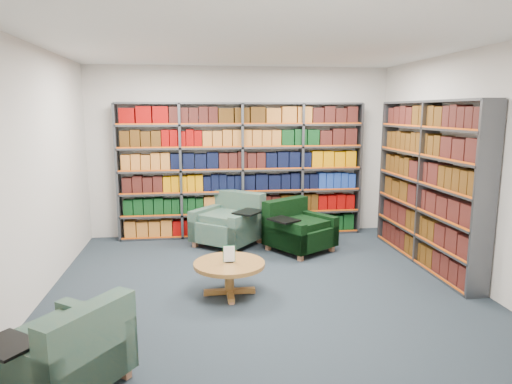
{
  "coord_description": "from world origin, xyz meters",
  "views": [
    {
      "loc": [
        -0.77,
        -5.12,
        2.08
      ],
      "look_at": [
        0.0,
        0.6,
        1.05
      ],
      "focal_mm": 32.0,
      "sensor_mm": 36.0,
      "label": 1
    }
  ],
  "objects": [
    {
      "name": "room_shell",
      "position": [
        0.0,
        0.0,
        1.4
      ],
      "size": [
        5.02,
        5.02,
        2.82
      ],
      "color": "#1F272F",
      "rests_on": "ground"
    },
    {
      "name": "bookshelf_back",
      "position": [
        0.0,
        2.34,
        1.1
      ],
      "size": [
        4.0,
        0.28,
        2.2
      ],
      "color": "#47494F",
      "rests_on": "ground"
    },
    {
      "name": "bookshelf_right",
      "position": [
        2.34,
        0.6,
        1.1
      ],
      "size": [
        0.28,
        2.5,
        2.2
      ],
      "color": "#47494F",
      "rests_on": "ground"
    },
    {
      "name": "chair_teal_left",
      "position": [
        -0.23,
        1.86,
        0.32
      ],
      "size": [
        1.24,
        1.24,
        0.8
      ],
      "color": "#02303B",
      "rests_on": "ground"
    },
    {
      "name": "chair_green_right",
      "position": [
        0.72,
        1.42,
        0.3
      ],
      "size": [
        1.14,
        1.14,
        0.75
      ],
      "color": "black",
      "rests_on": "ground"
    },
    {
      "name": "chair_teal_front",
      "position": [
        -1.74,
        -1.85,
        0.29
      ],
      "size": [
        1.1,
        1.1,
        0.72
      ],
      "color": "#02303B",
      "rests_on": "ground"
    },
    {
      "name": "coffee_table",
      "position": [
        -0.41,
        -0.17,
        0.31
      ],
      "size": [
        0.81,
        0.81,
        0.57
      ],
      "color": "#9B5C34",
      "rests_on": "ground"
    }
  ]
}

